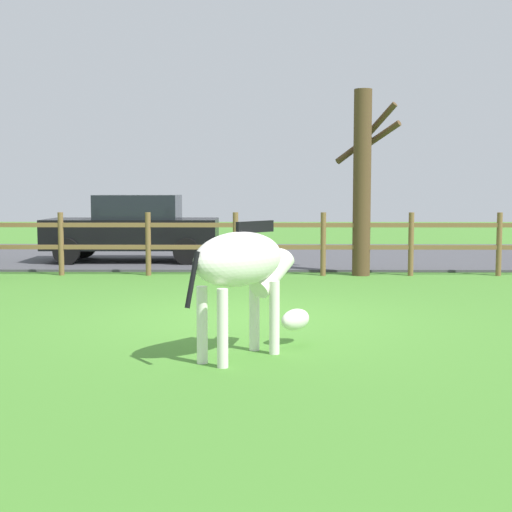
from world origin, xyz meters
TOP-DOWN VIEW (x-y plane):
  - ground_plane at (0.00, 0.00)m, footprint 60.00×60.00m
  - parking_asphalt at (0.00, 9.30)m, footprint 28.00×7.40m
  - paddock_fence at (-0.37, 5.00)m, footprint 21.36×0.11m
  - bare_tree at (2.19, 5.09)m, footprint 1.34×0.99m
  - zebra at (-0.00, -2.37)m, footprint 1.41×1.59m
  - parked_car_black at (-2.87, 7.52)m, footprint 4.02×1.92m

SIDE VIEW (x-z plane):
  - ground_plane at x=0.00m, z-range 0.00..0.00m
  - parking_asphalt at x=0.00m, z-range 0.00..0.05m
  - paddock_fence at x=-0.37m, z-range 0.09..1.36m
  - parked_car_black at x=-2.87m, z-range 0.06..1.62m
  - zebra at x=0.00m, z-range 0.22..1.63m
  - bare_tree at x=2.19m, z-range 0.09..3.82m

